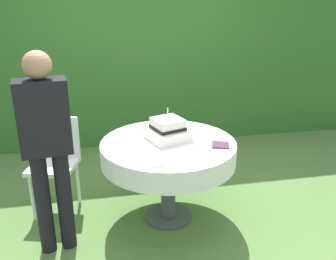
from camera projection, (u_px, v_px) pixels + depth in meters
The scene contains 9 objects.
ground_plane at pixel (168, 217), 3.42m from camera, with size 20.00×20.00×0.00m, color #547A3D.
foliage_hedge at pixel (138, 56), 4.88m from camera, with size 6.65×0.43×2.34m, color #336628.
cake_table at pixel (168, 153), 3.20m from camera, with size 1.17×1.17×0.75m.
wedding_cake at pixel (168, 130), 3.19m from camera, with size 0.41×0.41×0.29m.
serving_plate_near at pixel (146, 125), 3.54m from camera, with size 0.12×0.12×0.01m, color white.
serving_plate_far at pixel (158, 164), 2.74m from camera, with size 0.12×0.12×0.01m, color white.
napkin_stack at pixel (220, 145), 3.08m from camera, with size 0.14×0.14×0.01m, color #4C2D47.
garden_chair at pixel (56, 156), 3.41m from camera, with size 0.50×0.50×0.89m.
standing_person at pixel (47, 143), 2.69m from camera, with size 0.38×0.25×1.60m.
Camera 1 is at (-0.57, -2.87, 1.95)m, focal length 39.19 mm.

